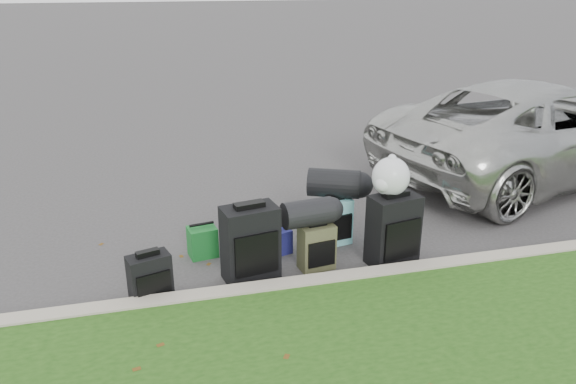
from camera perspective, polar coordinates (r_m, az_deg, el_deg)
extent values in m
plane|color=#383535|center=(6.21, 1.36, -5.30)|extent=(120.00, 120.00, 0.00)
cube|color=#9E937F|center=(5.34, 4.29, -9.23)|extent=(120.00, 0.18, 0.15)
imported|color=#B7B7B2|center=(8.90, 24.15, 5.84)|extent=(5.38, 3.43, 1.38)
cube|color=black|center=(5.23, -13.84, -8.54)|extent=(0.41, 0.30, 0.46)
cube|color=black|center=(5.39, -3.85, -5.24)|extent=(0.57, 0.40, 0.75)
cube|color=#393A23|center=(5.63, 2.92, -5.59)|extent=(0.37, 0.26, 0.47)
cube|color=#5AA6A7|center=(6.15, 4.71, -3.01)|extent=(0.39, 0.27, 0.51)
cube|color=black|center=(5.76, 10.63, -3.84)|extent=(0.54, 0.38, 0.74)
cube|color=#166424|center=(5.96, -8.67, -5.01)|extent=(0.32, 0.27, 0.32)
cube|color=navy|center=(5.97, -0.99, -5.04)|extent=(0.29, 0.26, 0.26)
cylinder|color=black|center=(5.47, 2.04, -2.14)|extent=(0.53, 0.33, 0.27)
cylinder|color=black|center=(6.07, 4.69, 0.89)|extent=(0.63, 0.51, 0.31)
sphere|color=white|center=(5.59, 10.41, 1.54)|extent=(0.38, 0.38, 0.38)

